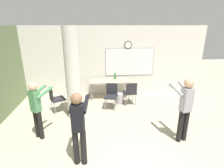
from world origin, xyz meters
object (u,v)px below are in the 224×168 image
(folding_table, at_px, (110,81))
(bottle_on_table, at_px, (115,76))
(chair_near_pillar, at_px, (56,98))
(chair_table_right, at_px, (130,92))
(person_playing_front, at_px, (78,124))
(person_playing_side, at_px, (185,105))
(person_watching_back, at_px, (37,106))
(chair_table_front, at_px, (111,94))

(folding_table, height_order, bottle_on_table, bottle_on_table)
(folding_table, height_order, chair_near_pillar, chair_near_pillar)
(folding_table, relative_size, chair_table_right, 1.83)
(person_playing_front, height_order, person_playing_side, person_playing_side)
(bottle_on_table, bearing_deg, chair_near_pillar, -149.40)
(person_watching_back, relative_size, person_playing_side, 0.92)
(bottle_on_table, bearing_deg, chair_table_front, -102.69)
(chair_table_front, height_order, chair_table_right, same)
(bottle_on_table, height_order, person_playing_front, person_playing_front)
(chair_near_pillar, relative_size, person_playing_front, 0.54)
(chair_table_right, bearing_deg, folding_table, 131.67)
(person_watching_back, bearing_deg, person_playing_front, -41.92)
(person_playing_side, bearing_deg, bottle_on_table, 113.58)
(person_playing_front, height_order, person_watching_back, person_playing_front)
(chair_table_right, bearing_deg, bottle_on_table, 116.76)
(bottle_on_table, relative_size, person_playing_side, 0.17)
(chair_table_front, distance_m, chair_table_right, 0.74)
(folding_table, distance_m, chair_table_right, 1.04)
(chair_near_pillar, height_order, person_playing_front, person_playing_front)
(folding_table, xyz_separation_m, chair_table_right, (0.68, -0.77, -0.17))
(chair_table_right, distance_m, person_watching_back, 3.26)
(person_playing_front, relative_size, person_watching_back, 1.06)
(chair_near_pillar, xyz_separation_m, person_playing_front, (1.00, -2.42, 0.44))
(person_playing_front, bearing_deg, person_playing_side, 12.70)
(chair_near_pillar, bearing_deg, folding_table, 30.07)
(bottle_on_table, distance_m, chair_table_right, 1.08)
(chair_near_pillar, bearing_deg, bottle_on_table, 30.60)
(folding_table, relative_size, chair_near_pillar, 1.83)
(chair_near_pillar, bearing_deg, chair_table_front, 4.57)
(bottle_on_table, height_order, chair_table_right, bottle_on_table)
(folding_table, bearing_deg, bottle_on_table, 35.00)
(chair_table_front, xyz_separation_m, person_playing_front, (-0.88, -2.57, 0.44))
(chair_near_pillar, distance_m, person_playing_front, 2.66)
(folding_table, xyz_separation_m, chair_table_front, (-0.03, -0.96, -0.17))
(chair_table_right, xyz_separation_m, person_playing_side, (0.90, -2.20, 0.47))
(bottle_on_table, relative_size, chair_table_front, 0.32)
(folding_table, bearing_deg, chair_table_right, -48.33)
(chair_table_front, xyz_separation_m, person_watching_back, (-2.00, -1.56, 0.39))
(chair_table_right, relative_size, person_watching_back, 0.57)
(chair_near_pillar, bearing_deg, chair_table_right, 7.48)
(folding_table, relative_size, chair_table_front, 1.83)
(person_playing_side, bearing_deg, person_playing_front, -167.30)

